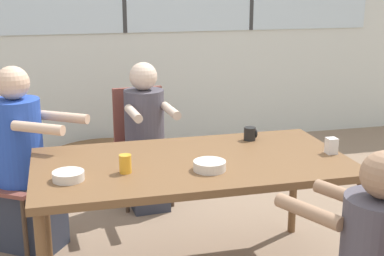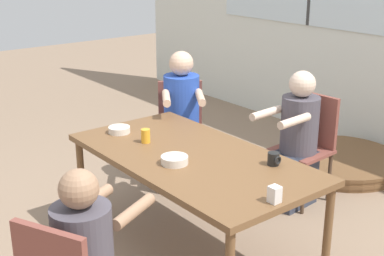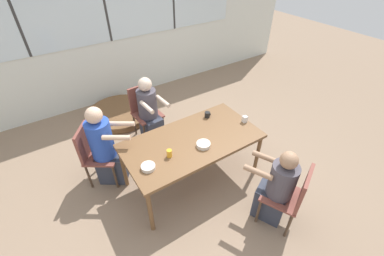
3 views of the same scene
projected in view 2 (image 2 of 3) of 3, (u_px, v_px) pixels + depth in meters
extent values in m
plane|color=#8C725B|center=(192.00, 251.00, 3.61)|extent=(16.00, 16.00, 0.00)
cube|color=brown|center=(192.00, 158.00, 3.39)|extent=(1.68, 0.88, 0.04)
cylinder|color=brown|center=(82.00, 183.00, 3.86)|extent=(0.05, 0.05, 0.66)
cylinder|color=brown|center=(169.00, 158.00, 4.32)|extent=(0.05, 0.05, 0.66)
cylinder|color=brown|center=(327.00, 237.00, 3.15)|extent=(0.05, 0.05, 0.66)
cube|color=brown|center=(301.00, 151.00, 4.22)|extent=(0.43, 0.43, 0.03)
cube|color=brown|center=(316.00, 120.00, 4.26)|extent=(0.38, 0.06, 0.42)
cylinder|color=#4C3828|center=(304.00, 189.00, 4.06)|extent=(0.03, 0.03, 0.41)
cylinder|color=#4C3828|center=(269.00, 176.00, 4.30)|extent=(0.03, 0.03, 0.41)
cylinder|color=#4C3828|center=(329.00, 177.00, 4.28)|extent=(0.03, 0.03, 0.41)
cylinder|color=#4C3828|center=(295.00, 165.00, 4.51)|extent=(0.03, 0.03, 0.41)
cube|color=brown|center=(181.00, 135.00, 4.57)|extent=(0.56, 0.56, 0.03)
cube|color=brown|center=(180.00, 104.00, 4.67)|extent=(0.24, 0.34, 0.42)
cylinder|color=#4C3828|center=(203.00, 166.00, 4.50)|extent=(0.03, 0.03, 0.41)
cylinder|color=#4C3828|center=(163.00, 167.00, 4.47)|extent=(0.03, 0.03, 0.41)
cylinder|color=#4C3828|center=(199.00, 151.00, 4.82)|extent=(0.03, 0.03, 0.41)
cylinder|color=#4C3828|center=(162.00, 152.00, 4.79)|extent=(0.03, 0.03, 0.41)
cylinder|color=#4C4751|center=(83.00, 248.00, 2.46)|extent=(0.28, 0.28, 0.42)
sphere|color=#A37A5B|center=(79.00, 189.00, 2.36)|extent=(0.18, 0.18, 0.18)
cylinder|color=#A37A5B|center=(91.00, 201.00, 2.68)|extent=(0.19, 0.31, 0.06)
cylinder|color=#A37A5B|center=(134.00, 211.00, 2.57)|extent=(0.19, 0.31, 0.06)
cube|color=#333847|center=(292.00, 178.00, 4.22)|extent=(0.28, 0.37, 0.43)
cylinder|color=#4C4751|center=(300.00, 124.00, 4.12)|extent=(0.29, 0.29, 0.44)
sphere|color=beige|center=(302.00, 84.00, 4.01)|extent=(0.20, 0.20, 0.20)
cylinder|color=beige|center=(294.00, 121.00, 3.83)|extent=(0.08, 0.32, 0.06)
cylinder|color=beige|center=(266.00, 113.00, 4.01)|extent=(0.08, 0.32, 0.06)
cube|color=#333847|center=(182.00, 162.00, 4.55)|extent=(0.44, 0.42, 0.43)
cylinder|color=#284CB7|center=(182.00, 106.00, 4.45)|extent=(0.30, 0.30, 0.52)
sphere|color=#DBB293|center=(181.00, 63.00, 4.33)|extent=(0.20, 0.20, 0.20)
cylinder|color=#DBB293|center=(200.00, 97.00, 4.17)|extent=(0.30, 0.23, 0.06)
cylinder|color=#DBB293|center=(166.00, 98.00, 4.15)|extent=(0.30, 0.23, 0.06)
cylinder|color=black|center=(273.00, 159.00, 3.22)|extent=(0.07, 0.07, 0.08)
torus|color=black|center=(278.00, 161.00, 3.19)|extent=(0.01, 0.06, 0.06)
cylinder|color=gold|center=(146.00, 136.00, 3.59)|extent=(0.06, 0.06, 0.09)
cube|color=silver|center=(275.00, 194.00, 2.75)|extent=(0.06, 0.06, 0.09)
cylinder|color=silver|center=(175.00, 160.00, 3.24)|extent=(0.17, 0.17, 0.05)
cylinder|color=silver|center=(119.00, 130.00, 3.78)|extent=(0.15, 0.15, 0.04)
cylinder|color=brown|center=(339.00, 166.00, 4.98)|extent=(1.12, 1.12, 0.03)
cylinder|color=brown|center=(340.00, 163.00, 4.97)|extent=(1.13, 1.13, 0.03)
cylinder|color=brown|center=(340.00, 160.00, 4.96)|extent=(1.12, 1.12, 0.03)
cylinder|color=brown|center=(340.00, 157.00, 4.95)|extent=(1.13, 1.13, 0.03)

